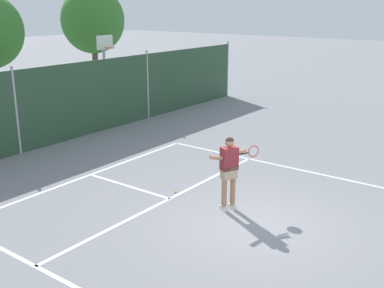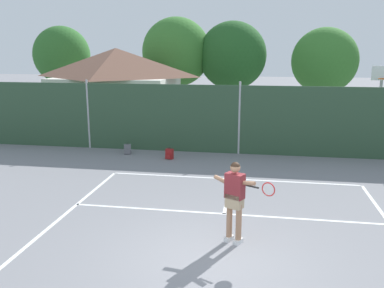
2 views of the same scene
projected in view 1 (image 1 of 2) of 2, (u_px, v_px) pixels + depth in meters
name	position (u px, v px, depth m)	size (l,w,h in m)	color
ground_plane	(253.00, 224.00, 10.83)	(120.00, 120.00, 0.00)	gray
court_markings	(229.00, 217.00, 11.19)	(8.30, 11.10, 0.01)	white
chainlink_fence	(16.00, 113.00, 15.57)	(26.09, 0.09, 2.96)	#2D4C33
basketball_hoop	(105.00, 64.00, 20.86)	(0.90, 0.67, 3.55)	#9E9EA3
tennis_player	(229.00, 167.00, 11.31)	(1.35, 0.62, 1.85)	silver
tennis_ball	(175.00, 192.00, 12.63)	(0.07, 0.07, 0.07)	#CCE033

